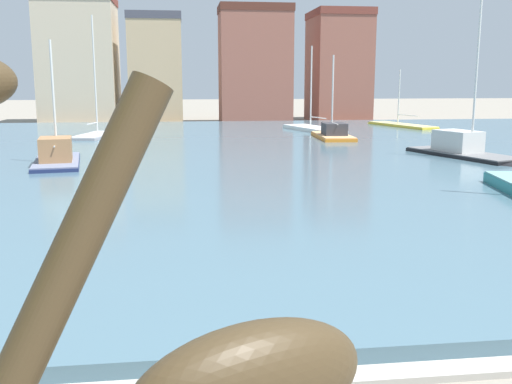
{
  "coord_description": "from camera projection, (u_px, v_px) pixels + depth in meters",
  "views": [
    {
      "loc": [
        -2.76,
        -1.0,
        4.56
      ],
      "look_at": [
        -1.17,
        11.34,
        2.2
      ],
      "focal_mm": 41.03,
      "sensor_mm": 36.0,
      "label": 1
    }
  ],
  "objects": [
    {
      "name": "sailboat_black",
      "position": [
        469.0,
        154.0,
        32.4
      ],
      "size": [
        4.55,
        8.55,
        9.33
      ],
      "color": "black",
      "rests_on": "ground"
    },
    {
      "name": "harbor_water",
      "position": [
        227.0,
        154.0,
        35.46
      ],
      "size": [
        83.86,
        53.73,
        0.4
      ],
      "primitive_type": "cube",
      "color": "#476675",
      "rests_on": "ground"
    },
    {
      "name": "townhouse_corner_house",
      "position": [
        156.0,
        69.0,
        63.89
      ],
      "size": [
        5.78,
        5.43,
        11.75
      ],
      "color": "tan",
      "rests_on": "ground"
    },
    {
      "name": "mooring_bollard",
      "position": [
        262.0,
        376.0,
        8.68
      ],
      "size": [
        0.24,
        0.24,
        0.5
      ],
      "primitive_type": "cylinder",
      "color": "#232326",
      "rests_on": "ground"
    },
    {
      "name": "townhouse_tall_gabled",
      "position": [
        79.0,
        60.0,
        63.95
      ],
      "size": [
        8.18,
        7.74,
        13.59
      ],
      "color": "#C6B293",
      "rests_on": "ground"
    },
    {
      "name": "sailboat_white",
      "position": [
        309.0,
        130.0,
        50.44
      ],
      "size": [
        4.34,
        9.03,
        7.47
      ],
      "color": "white",
      "rests_on": "ground"
    },
    {
      "name": "sailboat_navy",
      "position": [
        57.0,
        160.0,
        30.13
      ],
      "size": [
        3.14,
        7.42,
        6.6
      ],
      "color": "navy",
      "rests_on": "ground"
    },
    {
      "name": "quay_edge_coping",
      "position": [
        366.0,
        376.0,
        9.06
      ],
      "size": [
        83.86,
        0.5,
        0.12
      ],
      "primitive_type": "cube",
      "color": "#ADA89E",
      "rests_on": "ground"
    },
    {
      "name": "townhouse_narrow_midrow",
      "position": [
        338.0,
        66.0,
        67.64
      ],
      "size": [
        6.34,
        8.07,
        12.47
      ],
      "color": "#8E5142",
      "rests_on": "ground"
    },
    {
      "name": "sailboat_grey",
      "position": [
        99.0,
        137.0,
        45.03
      ],
      "size": [
        3.38,
        7.24,
        9.38
      ],
      "color": "#939399",
      "rests_on": "ground"
    },
    {
      "name": "townhouse_wide_warehouse",
      "position": [
        255.0,
        65.0,
        63.53
      ],
      "size": [
        7.79,
        5.31,
        12.54
      ],
      "color": "#8E5142",
      "rests_on": "ground"
    },
    {
      "name": "sailboat_yellow",
      "position": [
        396.0,
        127.0,
        55.18
      ],
      "size": [
        4.19,
        9.8,
        5.63
      ],
      "color": "gold",
      "rests_on": "ground"
    },
    {
      "name": "sailboat_orange",
      "position": [
        332.0,
        136.0,
        43.66
      ],
      "size": [
        2.61,
        7.07,
        6.44
      ],
      "color": "orange",
      "rests_on": "ground"
    }
  ]
}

